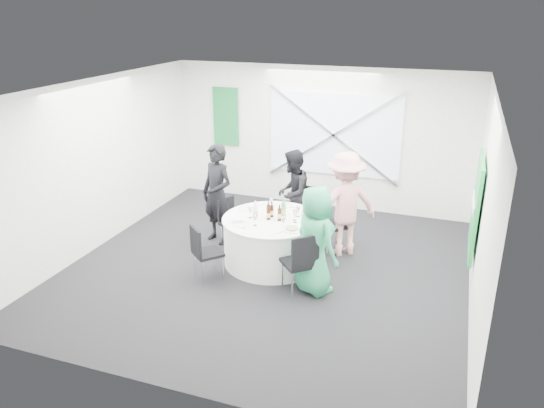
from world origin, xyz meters
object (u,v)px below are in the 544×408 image
(chair_front_left, at_px, (203,249))
(person_man_back, at_px, (293,193))
(chair_back_right, at_px, (338,219))
(chair_front_right, at_px, (301,259))
(banquet_table, at_px, (272,240))
(green_water_bottle, at_px, (284,210))
(person_man_back_left, at_px, (217,194))
(chair_back_left, at_px, (230,218))
(person_woman_green, at_px, (315,240))
(chair_back, at_px, (303,207))
(person_woman_pink, at_px, (345,204))
(clear_water_bottle, at_px, (256,212))

(chair_front_left, height_order, person_man_back, person_man_back)
(chair_back_right, relative_size, chair_front_left, 1.14)
(chair_front_right, distance_m, chair_front_left, 1.50)
(banquet_table, bearing_deg, chair_back_right, 41.88)
(green_water_bottle, bearing_deg, person_man_back_left, 165.64)
(chair_back_left, xyz_separation_m, person_man_back_left, (-0.24, 0.03, 0.40))
(person_man_back, bearing_deg, person_man_back_left, -58.35)
(person_woman_green, distance_m, green_water_bottle, 1.05)
(chair_front_right, bearing_deg, chair_front_left, -39.33)
(chair_back_left, bearing_deg, chair_back, -28.26)
(person_woman_green, bearing_deg, chair_back, -32.70)
(chair_back_left, bearing_deg, person_man_back_left, 108.17)
(person_woman_pink, bearing_deg, person_woman_green, 49.07)
(banquet_table, distance_m, person_man_back, 1.26)
(person_man_back_left, xyz_separation_m, person_man_back, (1.11, 0.74, -0.09))
(chair_back_right, height_order, chair_front_right, chair_back_right)
(person_man_back, bearing_deg, chair_back, 94.11)
(person_woman_pink, bearing_deg, banquet_table, -0.00)
(person_man_back, height_order, clear_water_bottle, person_man_back)
(chair_back, bearing_deg, banquet_table, -90.00)
(person_man_back, bearing_deg, chair_front_right, 18.86)
(banquet_table, distance_m, chair_back_left, 1.01)
(chair_back_right, distance_m, person_man_back, 1.03)
(person_woman_green, bearing_deg, green_water_bottle, -10.33)
(banquet_table, distance_m, chair_back, 1.24)
(chair_back_left, bearing_deg, person_woman_green, -95.73)
(chair_back_right, xyz_separation_m, green_water_bottle, (-0.73, -0.66, 0.30))
(person_woman_green, bearing_deg, banquet_table, 0.00)
(person_woman_pink, bearing_deg, chair_back_right, -66.57)
(banquet_table, distance_m, person_man_back_left, 1.33)
(chair_front_left, distance_m, green_water_bottle, 1.41)
(person_man_back, bearing_deg, banquet_table, 0.00)
(chair_back_right, bearing_deg, clear_water_bottle, -94.41)
(chair_back_left, distance_m, chair_back_right, 1.82)
(chair_front_right, relative_size, green_water_bottle, 3.22)
(clear_water_bottle, bearing_deg, person_woman_green, -26.81)
(green_water_bottle, relative_size, clear_water_bottle, 1.04)
(person_man_back_left, distance_m, person_woman_pink, 2.16)
(clear_water_bottle, bearing_deg, person_woman_pink, 32.69)
(person_woman_pink, xyz_separation_m, green_water_bottle, (-0.84, -0.59, 0.01))
(chair_back, xyz_separation_m, chair_front_right, (0.57, -2.03, 0.03))
(person_man_back, height_order, person_woman_pink, person_woman_pink)
(chair_back_right, distance_m, person_woman_green, 1.44)
(clear_water_bottle, bearing_deg, person_man_back_left, 149.58)
(person_man_back, xyz_separation_m, clear_water_bottle, (-0.20, -1.27, 0.10))
(person_woman_green, bearing_deg, person_man_back, -27.27)
(chair_back_right, relative_size, person_man_back_left, 0.56)
(person_man_back_left, bearing_deg, chair_front_left, -52.41)
(person_man_back_left, bearing_deg, chair_back_left, 14.67)
(green_water_bottle, height_order, clear_water_bottle, green_water_bottle)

